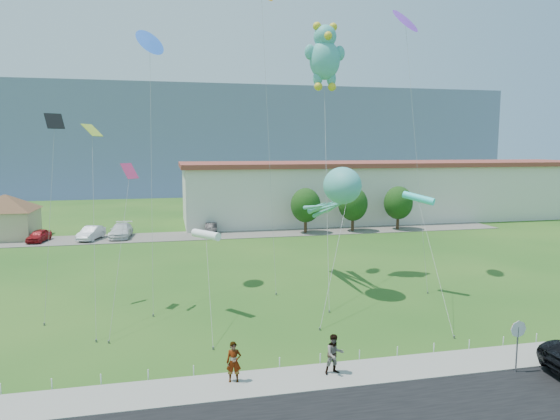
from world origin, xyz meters
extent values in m
plane|color=#1C4D15|center=(0.00, 0.00, 0.00)|extent=(160.00, 160.00, 0.00)
cube|color=gray|center=(0.00, -2.75, 0.05)|extent=(80.00, 2.50, 0.10)
cube|color=#59544C|center=(0.00, 35.00, 0.03)|extent=(70.00, 6.00, 0.06)
cube|color=slate|center=(0.00, 120.00, 12.50)|extent=(160.00, 50.00, 25.00)
cube|color=tan|center=(-24.00, 38.00, 1.60)|extent=(6.00, 6.00, 3.20)
pyramid|color=brown|center=(-24.00, 38.00, 4.10)|extent=(9.20, 9.20, 1.80)
cube|color=beige|center=(26.00, 44.00, 3.80)|extent=(60.00, 14.00, 7.60)
cube|color=brown|center=(26.00, 44.00, 7.90)|extent=(61.00, 15.00, 0.60)
cylinder|color=slate|center=(9.50, -4.20, 1.10)|extent=(0.07, 0.07, 2.20)
cylinder|color=red|center=(9.50, -4.20, 2.10)|extent=(0.76, 0.04, 0.76)
cylinder|color=white|center=(9.50, -4.22, 2.10)|extent=(0.80, 0.02, 0.80)
cylinder|color=white|center=(-13.00, -1.30, 0.25)|extent=(0.05, 0.05, 0.50)
cylinder|color=white|center=(-11.00, -1.30, 0.25)|extent=(0.05, 0.05, 0.50)
cylinder|color=white|center=(-9.00, -1.30, 0.25)|extent=(0.05, 0.05, 0.50)
cylinder|color=white|center=(-7.00, -1.30, 0.25)|extent=(0.05, 0.05, 0.50)
cylinder|color=white|center=(-5.00, -1.30, 0.25)|extent=(0.05, 0.05, 0.50)
cylinder|color=white|center=(-3.00, -1.30, 0.25)|extent=(0.05, 0.05, 0.50)
cylinder|color=white|center=(-1.00, -1.30, 0.25)|extent=(0.05, 0.05, 0.50)
cylinder|color=white|center=(1.00, -1.30, 0.25)|extent=(0.05, 0.05, 0.50)
cylinder|color=white|center=(3.00, -1.30, 0.25)|extent=(0.05, 0.05, 0.50)
cylinder|color=white|center=(5.00, -1.30, 0.25)|extent=(0.05, 0.05, 0.50)
cylinder|color=white|center=(7.00, -1.30, 0.25)|extent=(0.05, 0.05, 0.50)
cylinder|color=white|center=(9.00, -1.30, 0.25)|extent=(0.05, 0.05, 0.50)
cylinder|color=white|center=(11.00, -1.30, 0.25)|extent=(0.05, 0.05, 0.50)
cylinder|color=white|center=(13.00, -1.30, 0.25)|extent=(0.05, 0.05, 0.50)
cylinder|color=#3F2B19|center=(10.00, 34.00, 1.10)|extent=(0.36, 0.36, 2.20)
ellipsoid|color=#14380F|center=(10.00, 34.00, 3.40)|extent=(3.60, 3.60, 4.14)
cylinder|color=#3F2B19|center=(16.00, 34.00, 1.10)|extent=(0.36, 0.36, 2.20)
ellipsoid|color=#14380F|center=(16.00, 34.00, 3.40)|extent=(3.60, 3.60, 4.14)
cylinder|color=#3F2B19|center=(22.00, 34.00, 1.10)|extent=(0.36, 0.36, 2.20)
ellipsoid|color=#14380F|center=(22.00, 34.00, 3.40)|extent=(3.60, 3.60, 4.14)
imported|color=gray|center=(-3.30, -2.43, 1.00)|extent=(0.71, 0.52, 1.79)
imported|color=gray|center=(1.25, -2.64, 1.02)|extent=(0.95, 0.77, 1.83)
imported|color=maroon|center=(-19.93, 34.87, 0.72)|extent=(2.23, 4.09, 1.32)
imported|color=silver|center=(-14.55, 34.88, 0.80)|extent=(2.77, 4.75, 1.48)
imported|color=silver|center=(-11.41, 35.59, 0.84)|extent=(2.54, 5.52, 1.56)
imported|color=black|center=(-1.17, 35.53, 0.71)|extent=(1.73, 4.05, 1.30)
ellipsoid|color=#45ADA2|center=(5.66, 9.01, 7.72)|extent=(2.53, 3.30, 2.53)
sphere|color=white|center=(5.21, 8.02, 7.99)|extent=(0.40, 0.40, 0.40)
sphere|color=white|center=(6.12, 8.02, 7.99)|extent=(0.40, 0.40, 0.40)
cylinder|color=slate|center=(2.26, 2.88, 0.08)|extent=(0.10, 0.10, 0.16)
cylinder|color=gray|center=(3.96, 5.45, 3.54)|extent=(3.43, 5.16, 6.78)
ellipsoid|color=#45ADA2|center=(6.08, 14.60, 16.95)|extent=(2.39, 2.03, 2.98)
sphere|color=#45ADA2|center=(6.08, 14.60, 18.70)|extent=(1.74, 1.74, 1.74)
sphere|color=yellow|center=(5.43, 14.60, 19.43)|extent=(0.64, 0.64, 0.64)
sphere|color=yellow|center=(6.72, 14.60, 19.43)|extent=(0.64, 0.64, 0.64)
sphere|color=yellow|center=(6.08, 13.86, 18.61)|extent=(0.64, 0.64, 0.64)
ellipsoid|color=#45ADA2|center=(4.88, 14.60, 17.51)|extent=(0.83, 0.59, 1.16)
ellipsoid|color=#45ADA2|center=(7.27, 14.60, 17.51)|extent=(0.83, 0.59, 1.16)
ellipsoid|color=#45ADA2|center=(5.52, 14.60, 15.58)|extent=(0.73, 0.64, 1.19)
ellipsoid|color=#45ADA2|center=(6.63, 14.60, 15.58)|extent=(0.73, 0.64, 1.19)
sphere|color=yellow|center=(5.52, 14.41, 14.94)|extent=(0.64, 0.64, 0.64)
sphere|color=yellow|center=(6.63, 14.41, 14.94)|extent=(0.64, 0.64, 0.64)
cylinder|color=slate|center=(3.73, 5.66, 0.08)|extent=(0.10, 0.10, 0.16)
cylinder|color=gray|center=(4.90, 10.13, 7.46)|extent=(2.37, 8.97, 14.60)
cylinder|color=#35EFF2|center=(11.00, 8.32, 6.80)|extent=(0.50, 2.25, 0.87)
cylinder|color=slate|center=(9.03, 0.14, 0.08)|extent=(0.10, 0.10, 0.16)
cylinder|color=gray|center=(10.02, 4.23, 3.38)|extent=(2.00, 8.21, 6.46)
cylinder|color=white|center=(-3.75, 7.16, 5.00)|extent=(0.50, 2.25, 0.87)
cylinder|color=slate|center=(-3.88, 1.46, 0.08)|extent=(0.10, 0.10, 0.16)
cylinder|color=gray|center=(-3.81, 4.31, 2.48)|extent=(0.16, 5.72, 4.66)
cube|color=#F6366D|center=(-8.24, 9.12, 8.85)|extent=(1.29, 1.29, 0.86)
cylinder|color=slate|center=(-9.22, 3.51, 0.08)|extent=(0.10, 0.10, 0.16)
cylinder|color=gray|center=(-8.73, 6.31, 4.40)|extent=(1.00, 5.63, 8.50)
cone|color=blue|center=(-6.94, 14.59, 17.76)|extent=(1.80, 1.33, 1.33)
cylinder|color=slate|center=(-7.04, 7.32, 0.08)|extent=(0.10, 0.10, 0.16)
cylinder|color=gray|center=(-6.99, 10.96, 8.86)|extent=(0.12, 7.29, 17.41)
cone|color=purple|center=(12.17, 13.54, 19.97)|extent=(1.80, 1.33, 1.33)
cylinder|color=slate|center=(11.83, 8.04, 0.08)|extent=(0.10, 0.10, 0.16)
cylinder|color=gray|center=(12.00, 10.79, 9.97)|extent=(0.37, 5.52, 19.62)
cylinder|color=slate|center=(1.26, 10.05, 0.08)|extent=(0.10, 0.10, 0.16)
cylinder|color=gray|center=(1.38, 13.31, 11.33)|extent=(0.25, 6.55, 22.36)
cube|color=#A6C42E|center=(-10.44, 9.87, 11.36)|extent=(1.29, 1.29, 0.86)
cylinder|color=slate|center=(-9.89, 3.81, 0.08)|extent=(0.10, 0.10, 0.16)
cylinder|color=gray|center=(-10.17, 6.84, 5.66)|extent=(0.58, 6.08, 11.01)
cube|color=black|center=(-12.89, 11.39, 11.97)|extent=(1.29, 1.29, 0.86)
cylinder|color=slate|center=(-13.19, 7.12, 0.08)|extent=(0.10, 0.10, 0.16)
cylinder|color=gray|center=(-13.04, 9.25, 5.96)|extent=(0.33, 4.29, 11.61)
camera|label=1|loc=(-5.83, -23.16, 10.34)|focal=32.00mm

